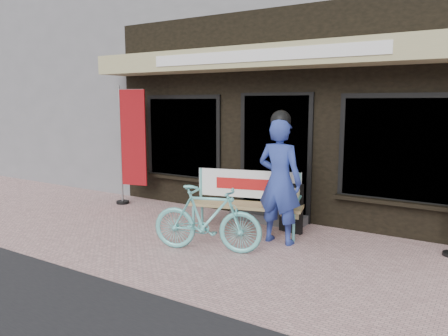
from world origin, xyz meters
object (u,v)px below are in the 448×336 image
Objects in this scene: person at (280,179)px; menu_stand at (291,207)px; nobori_red at (131,144)px; bicycle at (207,219)px; bench at (247,196)px.

person reaches higher than menu_stand.
nobori_red is 2.97× the size of menu_stand.
person is 0.77m from menu_stand.
person reaches higher than bicycle.
menu_stand is (0.62, 1.42, -0.05)m from bicycle.
menu_stand is at bearing 96.36° from person.
menu_stand is (0.63, 0.31, -0.16)m from bench.
menu_stand is (3.45, -0.07, -0.81)m from nobori_red.
bench is 2.31× the size of menu_stand.
bicycle is at bearing -104.72° from bench.
bicycle reaches higher than menu_stand.
bench is at bearing -22.12° from nobori_red.
bench is 0.81m from person.
nobori_red reaches higher than bench.
person reaches higher than bench.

